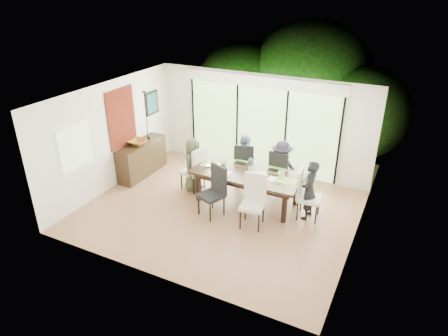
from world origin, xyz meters
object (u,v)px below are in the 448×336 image
at_px(laptop, 213,166).
at_px(cup_b, 252,173).
at_px(chair_right_end, 310,195).
at_px(cup_a, 224,162).
at_px(chair_near_left, 211,192).
at_px(chair_far_left, 244,163).
at_px(chair_far_right, 281,171).
at_px(person_far_left, 244,160).
at_px(person_far_right, 281,168).
at_px(chair_near_right, 252,202).
at_px(person_left_end, 193,165).
at_px(chair_left_end, 192,168).
at_px(cup_c, 282,176).
at_px(table_top, 247,174).
at_px(sideboard, 142,159).
at_px(person_right_end, 309,190).
at_px(vase, 250,169).

relative_size(laptop, cup_b, 3.30).
xyz_separation_m(chair_right_end, cup_a, (-2.20, 0.15, 0.27)).
relative_size(chair_near_left, laptop, 3.33).
relative_size(chair_far_left, laptop, 3.33).
bearing_deg(chair_right_end, chair_far_right, 42.47).
height_order(person_far_left, cup_a, person_far_left).
distance_m(chair_far_right, chair_near_left, 2.02).
bearing_deg(person_far_right, person_far_left, -10.72).
xyz_separation_m(chair_right_end, chair_near_right, (-1.00, -0.87, 0.00)).
bearing_deg(chair_far_left, cup_b, 103.86).
xyz_separation_m(chair_near_right, person_left_end, (-1.98, 0.87, 0.10)).
relative_size(chair_left_end, cup_c, 8.87).
height_order(chair_right_end, person_far_left, person_far_left).
distance_m(chair_right_end, chair_far_right, 1.27).
relative_size(person_left_end, laptop, 3.91).
bearing_deg(table_top, chair_far_right, 57.09).
height_order(person_far_right, laptop, person_far_right).
bearing_deg(chair_far_left, sideboard, -3.47).
bearing_deg(cup_b, chair_left_end, 176.53).
distance_m(laptop, cup_a, 0.29).
bearing_deg(chair_far_right, table_top, 61.14).
bearing_deg(person_right_end, chair_right_end, 93.85).
height_order(table_top, person_far_left, person_far_left).
bearing_deg(chair_near_left, table_top, 81.54).
bearing_deg(person_left_end, chair_right_end, -94.66).
bearing_deg(person_right_end, chair_far_right, -128.58).
distance_m(chair_left_end, sideboard, 1.68).
relative_size(chair_right_end, cup_a, 8.87).
height_order(person_right_end, cup_b, person_right_end).
bearing_deg(person_far_left, chair_near_right, 124.05).
xyz_separation_m(person_right_end, cup_b, (-1.33, -0.10, 0.16)).
bearing_deg(chair_right_end, chair_near_right, 125.31).
relative_size(chair_left_end, vase, 9.17).
xyz_separation_m(person_left_end, person_far_right, (2.03, 0.83, 0.00)).
relative_size(table_top, person_far_left, 1.86).
relative_size(chair_left_end, person_left_end, 0.85).
height_order(table_top, person_far_right, person_far_right).
distance_m(chair_far_left, person_far_right, 1.01).
bearing_deg(person_far_left, cup_c, 154.56).
height_order(chair_far_left, chair_near_right, same).
xyz_separation_m(chair_left_end, vase, (1.55, 0.05, 0.28)).
bearing_deg(person_right_end, person_far_right, -127.90).
xyz_separation_m(chair_left_end, chair_right_end, (3.00, 0.00, 0.00)).
height_order(vase, cup_a, vase).
distance_m(person_far_left, sideboard, 2.82).
distance_m(chair_near_right, person_left_end, 2.17).
bearing_deg(laptop, person_far_right, -1.11).
bearing_deg(laptop, table_top, -27.99).
distance_m(person_far_left, vase, 0.94).
relative_size(person_right_end, vase, 10.75).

